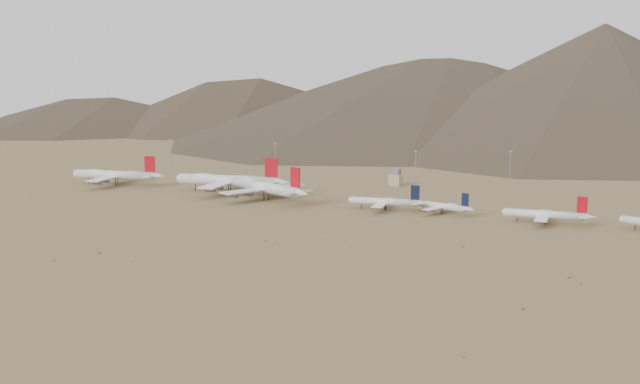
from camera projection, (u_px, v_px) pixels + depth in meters
The scene contains 14 objects.
ground at pixel (271, 209), 407.68m from camera, with size 3000.00×3000.00×0.00m, color olive.
mountain_ridge at pixel (549, 33), 1177.08m from camera, with size 4400.00×1000.00×300.00m.
widebody_west at pixel (115, 175), 499.93m from camera, with size 70.87×55.60×21.33m.
widebody_centre at pixel (228, 180), 466.63m from camera, with size 79.70×62.25×23.86m.
widebody_east at pixel (265, 187), 438.68m from camera, with size 73.05×58.50×22.87m.
narrowbody_a at pixel (386, 202), 403.57m from camera, with size 45.70×33.28×15.17m.
narrowbody_b at pixel (443, 206), 393.49m from camera, with size 38.49×28.48×13.03m.
narrowbody_c at pixel (547, 215), 364.51m from camera, with size 46.60×33.63×15.38m.
control_tower at pixel (396, 178), 499.12m from camera, with size 8.00×8.00×12.00m.
mast_far_west at pixel (170, 154), 578.05m from camera, with size 2.00×0.60×25.70m.
mast_west at pixel (276, 158), 547.17m from camera, with size 2.00×0.60×25.70m.
mast_centre at pixel (416, 168), 485.67m from camera, with size 2.00×0.60×25.70m.
mast_east at pixel (510, 168), 485.67m from camera, with size 2.00×0.60×25.70m.
desert_scrub at pixel (175, 247), 313.58m from camera, with size 389.52×156.27×0.91m.
Camera 1 is at (206.67, -345.02, 73.02)m, focal length 40.00 mm.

